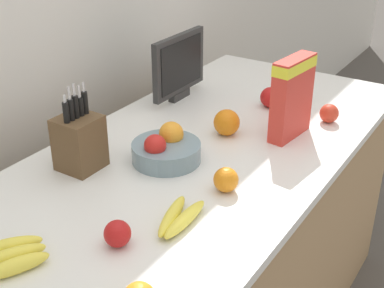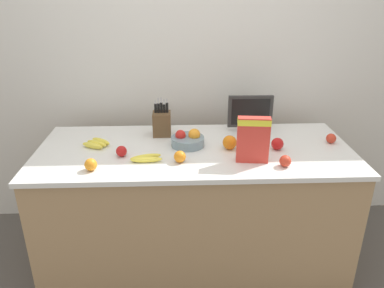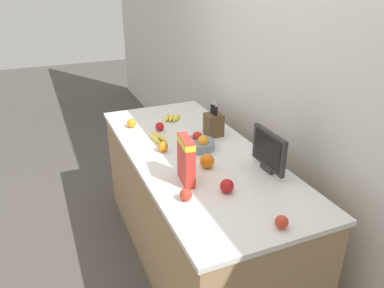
{
  "view_description": "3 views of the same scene",
  "coord_description": "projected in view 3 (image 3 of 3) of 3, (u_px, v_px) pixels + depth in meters",
  "views": [
    {
      "loc": [
        -1.22,
        -0.81,
        1.66
      ],
      "look_at": [
        0.01,
        -0.02,
        0.92
      ],
      "focal_mm": 50.0,
      "sensor_mm": 36.0,
      "label": 1
    },
    {
      "loc": [
        -0.1,
        -2.18,
        1.84
      ],
      "look_at": [
        -0.02,
        -0.05,
        0.92
      ],
      "focal_mm": 35.0,
      "sensor_mm": 36.0,
      "label": 2
    },
    {
      "loc": [
        2.06,
        -0.9,
        1.97
      ],
      "look_at": [
        0.07,
        -0.06,
        0.97
      ],
      "focal_mm": 35.0,
      "sensor_mm": 36.0,
      "label": 3
    }
  ],
  "objects": [
    {
      "name": "orange_by_cereal",
      "position": [
        207.0,
        161.0,
        2.29
      ],
      "size": [
        0.09,
        0.09,
        0.09
      ],
      "primitive_type": "sphere",
      "color": "orange",
      "rests_on": "counter"
    },
    {
      "name": "ground_plane",
      "position": [
        195.0,
        253.0,
        2.87
      ],
      "size": [
        14.0,
        14.0,
        0.0
      ],
      "primitive_type": "plane",
      "color": "#514C47"
    },
    {
      "name": "orange_front_left",
      "position": [
        163.0,
        147.0,
        2.5
      ],
      "size": [
        0.07,
        0.07,
        0.07
      ],
      "primitive_type": "sphere",
      "color": "orange",
      "rests_on": "counter"
    },
    {
      "name": "apple_leftmost",
      "position": [
        282.0,
        222.0,
        1.76
      ],
      "size": [
        0.06,
        0.06,
        0.06
      ],
      "primitive_type": "sphere",
      "color": "red",
      "rests_on": "counter"
    },
    {
      "name": "banana_bunch_right",
      "position": [
        171.0,
        117.0,
        3.04
      ],
      "size": [
        0.19,
        0.18,
        0.04
      ],
      "rotation": [
        0.0,
        0.0,
        2.62
      ],
      "color": "yellow",
      "rests_on": "counter"
    },
    {
      "name": "orange_front_center",
      "position": [
        132.0,
        123.0,
        2.89
      ],
      "size": [
        0.07,
        0.07,
        0.07
      ],
      "primitive_type": "sphere",
      "color": "orange",
      "rests_on": "counter"
    },
    {
      "name": "apple_rightmost",
      "position": [
        160.0,
        127.0,
        2.83
      ],
      "size": [
        0.07,
        0.07,
        0.07
      ],
      "primitive_type": "sphere",
      "color": "red",
      "rests_on": "counter"
    },
    {
      "name": "fruit_bowl",
      "position": [
        199.0,
        143.0,
        2.54
      ],
      "size": [
        0.21,
        0.21,
        0.11
      ],
      "color": "gray",
      "rests_on": "counter"
    },
    {
      "name": "small_monitor",
      "position": [
        269.0,
        151.0,
        2.21
      ],
      "size": [
        0.31,
        0.03,
        0.26
      ],
      "color": "#2D2D2D",
      "rests_on": "counter"
    },
    {
      "name": "apple_middle",
      "position": [
        186.0,
        195.0,
        1.97
      ],
      "size": [
        0.07,
        0.07,
        0.07
      ],
      "primitive_type": "sphere",
      "color": "red",
      "rests_on": "counter"
    },
    {
      "name": "cereal_box",
      "position": [
        186.0,
        158.0,
        2.09
      ],
      "size": [
        0.19,
        0.08,
        0.27
      ],
      "rotation": [
        0.0,
        0.0,
        -0.11
      ],
      "color": "red",
      "rests_on": "counter"
    },
    {
      "name": "wall_back",
      "position": [
        282.0,
        79.0,
        2.55
      ],
      "size": [
        9.0,
        0.06,
        2.6
      ],
      "color": "silver",
      "rests_on": "ground_plane"
    },
    {
      "name": "apple_near_bananas",
      "position": [
        227.0,
        186.0,
        2.04
      ],
      "size": [
        0.08,
        0.08,
        0.08
      ],
      "primitive_type": "sphere",
      "color": "red",
      "rests_on": "counter"
    },
    {
      "name": "banana_bunch_left",
      "position": [
        157.0,
        137.0,
        2.68
      ],
      "size": [
        0.19,
        0.1,
        0.03
      ],
      "rotation": [
        0.0,
        0.0,
        0.18
      ],
      "color": "yellow",
      "rests_on": "counter"
    },
    {
      "name": "knife_block",
      "position": [
        214.0,
        124.0,
        2.73
      ],
      "size": [
        0.12,
        0.12,
        0.27
      ],
      "color": "brown",
      "rests_on": "counter"
    },
    {
      "name": "counter",
      "position": [
        195.0,
        206.0,
        2.68
      ],
      "size": [
        2.0,
        0.85,
        0.86
      ],
      "color": "tan",
      "rests_on": "ground_plane"
    }
  ]
}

